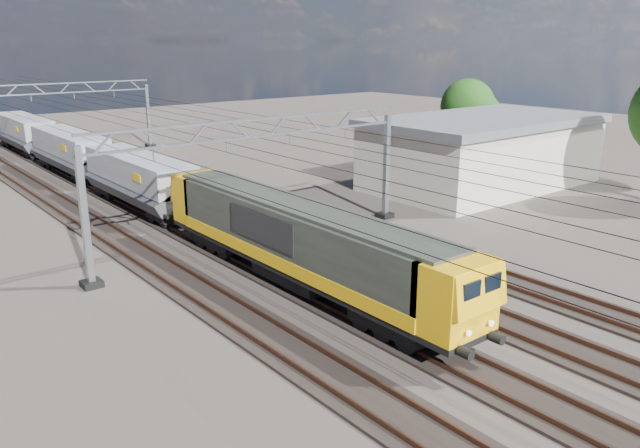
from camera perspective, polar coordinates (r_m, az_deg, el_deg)
ground at (r=31.78m, az=-1.27°, el=-3.84°), size 160.00×160.00×0.00m
track_outer_west at (r=28.76m, az=-10.85°, el=-6.23°), size 2.60×140.00×0.30m
track_loco at (r=30.66m, az=-4.25°, el=-4.51°), size 2.60×140.00×0.30m
track_inner_east at (r=32.94m, az=1.49°, el=-2.97°), size 2.60×140.00×0.30m
track_outer_east at (r=35.52m, az=6.43°, el=-1.61°), size 2.60×140.00×0.30m
catenary_gantry_mid at (r=33.84m, az=-5.45°, el=4.24°), size 19.90×0.90×7.11m
catenary_gantry_far at (r=66.59m, az=-23.04°, el=9.01°), size 19.90×0.90×7.11m
overhead_wires at (r=36.87m, az=-9.00°, el=8.03°), size 12.03×140.00×0.53m
locomotive at (r=28.37m, az=-2.03°, el=-1.40°), size 2.76×21.10×3.62m
hopper_wagon_lead at (r=43.44m, az=-16.19°, el=4.11°), size 3.38×13.00×3.25m
hopper_wagon_mid at (r=56.63m, az=-21.87°, el=6.33°), size 3.38×13.00×3.25m
hopper_wagon_third at (r=70.21m, az=-25.41°, el=7.67°), size 3.38×13.00×3.25m
industrial_shed at (r=50.58m, az=14.64°, el=6.47°), size 18.60×10.60×5.40m
tree_far at (r=61.54m, az=13.67°, el=10.24°), size 5.57×5.17×7.64m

